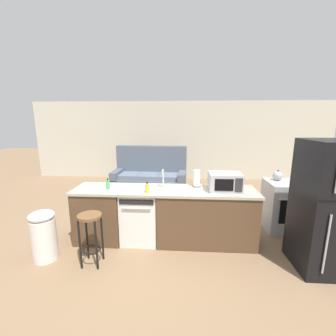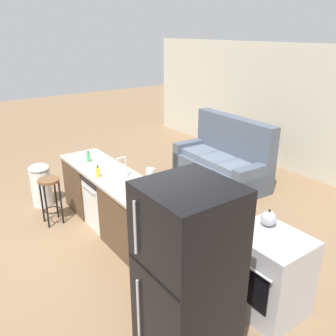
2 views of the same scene
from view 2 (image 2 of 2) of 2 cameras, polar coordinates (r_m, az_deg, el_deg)
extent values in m
plane|color=#896B4C|center=(5.52, -8.08, -9.89)|extent=(24.00, 24.00, 0.00)
cube|color=beige|center=(7.59, 22.04, 8.10)|extent=(10.00, 0.06, 2.60)
cube|color=brown|center=(6.07, -12.42, -2.58)|extent=(0.75, 0.62, 0.86)
cube|color=brown|center=(4.68, -3.51, -9.75)|extent=(1.55, 0.62, 0.86)
cube|color=#ADA899|center=(5.00, -7.79, -1.98)|extent=(2.94, 0.66, 0.04)
cube|color=black|center=(5.38, -7.34, -10.22)|extent=(2.86, 0.56, 0.08)
cube|color=white|center=(5.51, -9.54, -5.02)|extent=(0.58, 0.58, 0.84)
cube|color=black|center=(5.26, -12.66, -2.30)|extent=(0.52, 0.01, 0.08)
cylinder|color=#B2B2B7|center=(5.29, -12.71, -3.32)|extent=(0.44, 0.02, 0.02)
cube|color=#B7B7BC|center=(4.06, 15.71, -16.19)|extent=(0.76, 0.64, 0.85)
cube|color=black|center=(3.82, 12.52, -17.67)|extent=(0.53, 0.01, 0.43)
cylinder|color=silver|center=(3.67, 12.56, -15.04)|extent=(0.61, 0.03, 0.03)
cube|color=#B7B7BC|center=(3.80, 16.39, -10.79)|extent=(0.76, 0.64, 0.05)
torus|color=black|center=(3.80, 13.16, -10.18)|extent=(0.16, 0.16, 0.01)
torus|color=black|center=(3.62, 17.27, -12.31)|extent=(0.16, 0.16, 0.01)
torus|color=black|center=(3.97, 15.66, -8.93)|extent=(0.16, 0.16, 0.01)
torus|color=black|center=(3.81, 19.68, -10.87)|extent=(0.16, 0.16, 0.01)
cube|color=black|center=(3.14, 3.10, -17.57)|extent=(0.72, 0.70, 1.75)
cylinder|color=#B2B2B7|center=(2.79, -5.30, -9.55)|extent=(0.02, 0.02, 0.47)
cylinder|color=#B2B2B7|center=(3.32, -4.75, -22.60)|extent=(0.02, 0.02, 0.76)
cube|color=black|center=(2.84, -2.64, -16.91)|extent=(0.68, 0.01, 0.01)
cube|color=#B7B7BC|center=(4.18, -1.64, -4.21)|extent=(0.50, 0.36, 0.28)
cube|color=black|center=(4.13, -4.11, -4.63)|extent=(0.27, 0.01, 0.18)
cube|color=#2D2D33|center=(3.96, -2.46, -5.74)|extent=(0.11, 0.01, 0.21)
cylinder|color=silver|center=(5.06, -6.72, -1.19)|extent=(0.07, 0.07, 0.03)
cylinder|color=silver|center=(5.01, -6.79, 0.35)|extent=(0.02, 0.02, 0.26)
cylinder|color=silver|center=(4.93, -7.57, 1.59)|extent=(0.02, 0.14, 0.02)
cylinder|color=#4C4C51|center=(4.65, -2.80, -3.27)|extent=(0.14, 0.14, 0.01)
cylinder|color=white|center=(4.60, -2.83, -1.68)|extent=(0.11, 0.11, 0.27)
cylinder|color=yellow|center=(5.08, -11.16, -0.68)|extent=(0.06, 0.06, 0.14)
cylinder|color=black|center=(5.05, -11.23, 0.25)|extent=(0.02, 0.02, 0.04)
cylinder|color=#4CB266|center=(5.71, -12.64, 1.68)|extent=(0.06, 0.06, 0.14)
cylinder|color=black|center=(5.68, -12.71, 2.51)|extent=(0.02, 0.02, 0.04)
sphere|color=#B2B2B7|center=(3.93, 15.83, -7.80)|extent=(0.17, 0.17, 0.17)
sphere|color=black|center=(3.88, 15.97, -6.57)|extent=(0.03, 0.03, 0.03)
cone|color=#B2B2B7|center=(3.88, 16.78, -8.02)|extent=(0.08, 0.04, 0.06)
cylinder|color=brown|center=(5.65, -18.62, -1.90)|extent=(0.32, 0.32, 0.04)
cylinder|color=black|center=(5.87, -19.58, -5.11)|extent=(0.03, 0.03, 0.70)
cylinder|color=black|center=(5.67, -18.90, -5.96)|extent=(0.03, 0.03, 0.70)
cylinder|color=black|center=(5.92, -17.52, -4.60)|extent=(0.03, 0.03, 0.70)
cylinder|color=black|center=(5.73, -16.78, -5.42)|extent=(0.03, 0.03, 0.70)
torus|color=black|center=(5.85, -18.05, -6.41)|extent=(0.25, 0.25, 0.02)
cylinder|color=white|center=(6.47, -19.64, -3.01)|extent=(0.34, 0.34, 0.62)
ellipsoid|color=white|center=(6.34, -20.04, -0.04)|extent=(0.35, 0.35, 0.14)
cube|color=#515B6B|center=(7.12, 8.26, -0.58)|extent=(2.04, 0.99, 0.42)
cube|color=#515B6B|center=(7.18, 10.43, 3.11)|extent=(2.01, 0.33, 1.27)
cube|color=#515B6B|center=(7.73, 3.93, 2.20)|extent=(0.24, 0.91, 0.62)
cube|color=#515B6B|center=(6.49, 13.52, -2.24)|extent=(0.24, 0.91, 0.62)
cube|color=slate|center=(7.38, 5.28, 2.62)|extent=(0.59, 0.65, 0.12)
cube|color=slate|center=(6.99, 8.07, 1.39)|extent=(0.59, 0.65, 0.12)
cube|color=slate|center=(6.61, 11.17, 0.02)|extent=(0.59, 0.65, 0.12)
camera|label=1|loc=(4.11, -53.39, 0.54)|focal=24.00mm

